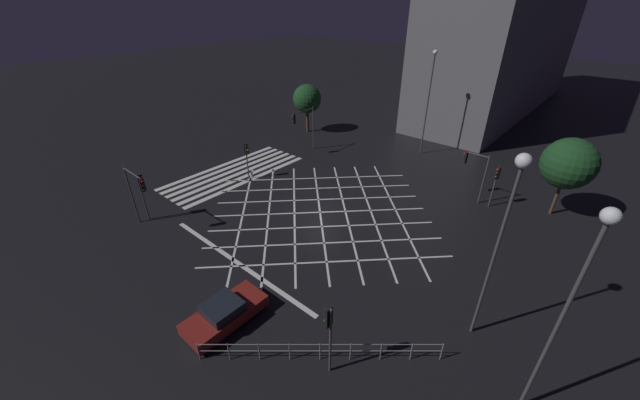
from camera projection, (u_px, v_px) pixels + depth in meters
ground_plane at (320, 212)px, 27.31m from camera, size 200.00×200.00×0.00m
road_markings at (267, 191)px, 30.22m from camera, size 19.85×23.08×0.01m
office_building at (510, 34)px, 47.83m from camera, size 38.39×10.06×19.86m
traffic_light_nw_main at (496, 178)px, 26.84m from camera, size 0.39×0.36×3.44m
traffic_light_nw_cross at (474, 166)px, 27.63m from camera, size 0.36×1.96×4.06m
traffic_light_ne_cross at (329, 327)px, 14.52m from camera, size 0.36×0.39×3.78m
traffic_light_sw_main at (303, 121)px, 35.89m from camera, size 3.13×0.36×4.57m
traffic_light_se_main at (142, 187)px, 25.22m from camera, size 0.39×0.36×3.69m
traffic_light_se_cross at (137, 188)px, 23.74m from camera, size 0.36×2.73×4.49m
traffic_light_median_south at (247, 154)px, 31.12m from camera, size 0.36×0.39×3.32m
street_lamp_east at (578, 285)px, 11.14m from camera, size 0.53×0.53×9.41m
street_lamp_west at (508, 210)px, 14.15m from camera, size 0.60×0.60×9.47m
street_lamp_far at (430, 91)px, 34.22m from camera, size 0.45×0.45×10.14m
street_tree_near at (569, 164)px, 25.10m from camera, size 3.65×3.65×5.97m
street_tree_far at (307, 99)px, 41.53m from camera, size 3.30×3.30×5.60m
waiting_car at (225, 313)px, 17.85m from camera, size 4.23×1.86×1.32m
pedestrian_railing at (320, 350)px, 15.96m from camera, size 7.25×8.34×1.05m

